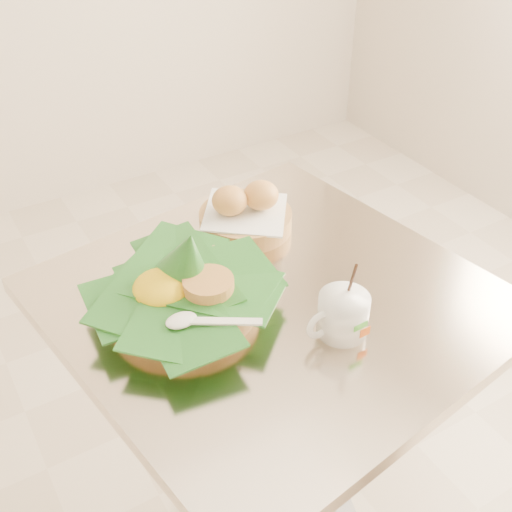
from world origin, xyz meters
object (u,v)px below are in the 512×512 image
rice_basket (183,287)px  coffee_mug (342,314)px  bread_basket (245,213)px  cafe_table (271,382)px

rice_basket → coffee_mug: size_ratio=2.24×
rice_basket → bread_basket: (0.21, 0.16, -0.01)m
cafe_table → coffee_mug: coffee_mug is taller
bread_basket → coffee_mug: size_ratio=1.54×
cafe_table → bread_basket: size_ratio=3.62×
rice_basket → coffee_mug: 0.27m
rice_basket → bread_basket: rice_basket is taller
cafe_table → coffee_mug: size_ratio=5.56×
cafe_table → rice_basket: 0.31m
bread_basket → coffee_mug: bearing=-93.3°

